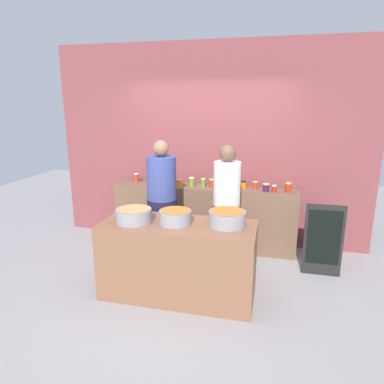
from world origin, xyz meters
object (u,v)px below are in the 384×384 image
object	(u,v)px
preserve_jar_13	(266,187)
chalkboard_sign	(323,240)
preserve_jar_15	(288,188)
preserve_jar_3	(172,180)
preserve_jar_11	(243,185)
preserve_jar_1	(152,179)
cooking_pot_right	(227,218)
preserve_jar_12	(255,185)
preserve_jar_6	(203,183)
preserve_jar_2	(160,181)
cooking_pot_left	(134,215)
preserve_jar_5	(192,182)
preserve_jar_10	(235,185)
preserve_jar_0	(136,178)
preserve_jar_8	(220,185)
preserve_jar_14	(274,189)
preserve_jar_7	(212,183)
preserve_jar_4	(180,183)
cook_with_tongs	(162,210)
cooking_pot_center	(175,217)
preserve_jar_9	(227,186)
cook_in_cap	(226,215)

from	to	relation	value
preserve_jar_13	chalkboard_sign	xyz separation A→B (m)	(0.75, -0.47, -0.52)
preserve_jar_15	preserve_jar_3	bearing A→B (deg)	177.43
preserve_jar_11	preserve_jar_1	bearing A→B (deg)	-178.99
preserve_jar_1	preserve_jar_15	xyz separation A→B (m)	(2.00, -0.07, 0.01)
cooking_pot_right	preserve_jar_12	bearing A→B (deg)	81.58
preserve_jar_6	preserve_jar_11	xyz separation A→B (m)	(0.58, 0.05, -0.01)
preserve_jar_2	cooking_pot_left	distance (m)	1.45
preserve_jar_5	cooking_pot_right	bearing A→B (deg)	-61.50
preserve_jar_2	preserve_jar_3	size ratio (longest dim) A/B	0.76
preserve_jar_10	preserve_jar_15	world-z (taller)	preserve_jar_15
preserve_jar_10	cooking_pot_right	xyz separation A→B (m)	(0.08, -1.27, -0.06)
preserve_jar_0	preserve_jar_3	size ratio (longest dim) A/B	0.93
preserve_jar_8	preserve_jar_14	size ratio (longest dim) A/B	1.08
preserve_jar_6	preserve_jar_14	world-z (taller)	preserve_jar_6
preserve_jar_2	preserve_jar_7	xyz separation A→B (m)	(0.80, 0.00, 0.01)
preserve_jar_8	preserve_jar_4	bearing A→B (deg)	179.59
preserve_jar_12	preserve_jar_8	bearing A→B (deg)	-166.78
preserve_jar_6	preserve_jar_12	bearing A→B (deg)	5.59
preserve_jar_13	preserve_jar_14	distance (m)	0.11
preserve_jar_10	preserve_jar_1	bearing A→B (deg)	176.46
preserve_jar_10	cook_with_tongs	size ratio (longest dim) A/B	0.07
cooking_pot_left	preserve_jar_4	bearing A→B (deg)	84.72
preserve_jar_11	cooking_pot_right	world-z (taller)	preserve_jar_11
preserve_jar_6	preserve_jar_15	world-z (taller)	preserve_jar_15
cooking_pot_center	preserve_jar_7	bearing A→B (deg)	83.78
preserve_jar_12	preserve_jar_9	bearing A→B (deg)	-161.06
preserve_jar_4	preserve_jar_6	distance (m)	0.35
preserve_jar_11	cooking_pot_center	distance (m)	1.56
preserve_jar_0	cook_in_cap	distance (m)	1.69
preserve_jar_4	preserve_jar_6	bearing A→B (deg)	6.44
preserve_jar_10	cooking_pot_left	xyz separation A→B (m)	(-0.94, -1.40, -0.07)
preserve_jar_3	cooking_pot_right	bearing A→B (deg)	-52.50
preserve_jar_0	cooking_pot_right	bearing A→B (deg)	-40.68
preserve_jar_3	preserve_jar_14	xyz separation A→B (m)	(1.51, -0.09, -0.02)
preserve_jar_5	preserve_jar_12	xyz separation A→B (m)	(0.92, 0.07, -0.01)
chalkboard_sign	preserve_jar_14	bearing A→B (deg)	144.38
preserve_jar_2	chalkboard_sign	bearing A→B (deg)	-12.34
cooking_pot_right	chalkboard_sign	distance (m)	1.44
preserve_jar_7	preserve_jar_10	bearing A→B (deg)	-6.93
preserve_jar_1	preserve_jar_9	distance (m)	1.16
preserve_jar_2	cook_in_cap	bearing A→B (deg)	-29.36
preserve_jar_11	preserve_jar_15	size ratio (longest dim) A/B	0.75
preserve_jar_8	preserve_jar_12	xyz separation A→B (m)	(0.50, 0.12, -0.00)
preserve_jar_2	preserve_jar_6	distance (m)	0.66
preserve_jar_0	preserve_jar_9	xyz separation A→B (m)	(1.44, -0.13, -0.02)
cooking_pot_left	preserve_jar_1	bearing A→B (deg)	102.34
preserve_jar_2	cook_with_tongs	distance (m)	0.75
preserve_jar_2	preserve_jar_6	size ratio (longest dim) A/B	0.85
preserve_jar_11	preserve_jar_8	bearing A→B (deg)	-163.84
preserve_jar_2	preserve_jar_6	bearing A→B (deg)	1.21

